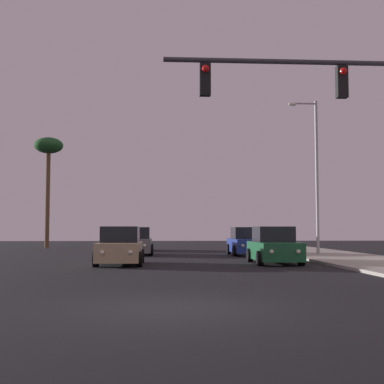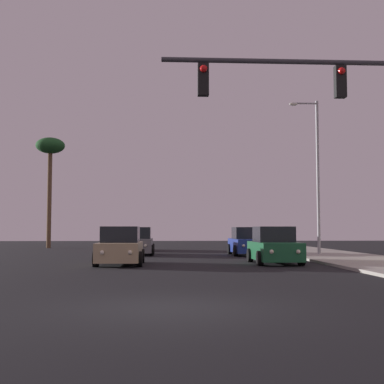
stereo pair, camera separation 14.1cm
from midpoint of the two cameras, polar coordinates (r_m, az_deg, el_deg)
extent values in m
plane|color=black|center=(10.90, -2.10, -12.25)|extent=(120.00, 120.00, 0.00)
cube|color=tan|center=(23.86, -7.50, -6.31)|extent=(1.84, 4.22, 0.80)
cube|color=black|center=(23.99, -7.45, -4.51)|extent=(1.62, 2.02, 0.70)
cylinder|color=black|center=(22.67, -10.04, -7.07)|extent=(0.24, 0.64, 0.64)
cylinder|color=black|center=(22.53, -5.46, -7.13)|extent=(0.24, 0.64, 0.64)
cylinder|color=black|center=(25.25, -9.33, -6.75)|extent=(0.24, 0.64, 0.64)
cylinder|color=black|center=(25.12, -5.22, -6.80)|extent=(0.24, 0.64, 0.64)
sphere|color=#F2EACC|center=(21.80, -9.39, -6.39)|extent=(0.18, 0.18, 0.18)
sphere|color=#F2EACC|center=(21.71, -6.45, -6.42)|extent=(0.18, 0.18, 0.18)
cube|color=navy|center=(32.39, 6.07, -5.69)|extent=(1.86, 4.23, 0.80)
cube|color=black|center=(32.52, 6.01, -4.37)|extent=(1.63, 2.02, 0.70)
cylinder|color=black|center=(30.98, 4.80, -6.26)|extent=(0.24, 0.64, 0.64)
cylinder|color=black|center=(31.28, 8.09, -6.22)|extent=(0.24, 0.64, 0.64)
cylinder|color=black|center=(33.56, 4.19, -6.09)|extent=(0.24, 0.64, 0.64)
cylinder|color=black|center=(33.83, 7.23, -6.05)|extent=(0.24, 0.64, 0.64)
sphere|color=#F2EACC|center=(30.21, 5.66, -5.73)|extent=(0.18, 0.18, 0.18)
sphere|color=#F2EACC|center=(30.40, 7.75, -5.70)|extent=(0.18, 0.18, 0.18)
cube|color=#195933|center=(24.68, 8.94, -6.22)|extent=(1.82, 4.21, 0.80)
cube|color=black|center=(24.80, 8.85, -4.47)|extent=(1.61, 2.01, 0.70)
cylinder|color=black|center=(23.24, 7.43, -7.02)|extent=(0.24, 0.64, 0.64)
cylinder|color=black|center=(23.63, 11.76, -6.92)|extent=(0.24, 0.64, 0.64)
cylinder|color=black|center=(25.80, 6.37, -6.72)|extent=(0.24, 0.64, 0.64)
cylinder|color=black|center=(26.15, 10.28, -6.64)|extent=(0.24, 0.64, 0.64)
sphere|color=#F2EACC|center=(22.49, 8.67, -6.32)|extent=(0.18, 0.18, 0.18)
sphere|color=#F2EACC|center=(22.74, 11.44, -6.26)|extent=(0.18, 0.18, 0.18)
cube|color=maroon|center=(39.34, -5.73, -5.39)|extent=(1.82, 4.21, 0.80)
cube|color=black|center=(39.48, -5.71, -4.29)|extent=(1.61, 2.01, 0.70)
cylinder|color=black|center=(38.10, -7.18, -5.81)|extent=(0.24, 0.64, 0.64)
cylinder|color=black|center=(38.01, -4.45, -5.84)|extent=(0.24, 0.64, 0.64)
cylinder|color=black|center=(40.69, -6.92, -5.70)|extent=(0.24, 0.64, 0.64)
cylinder|color=black|center=(40.62, -4.37, -5.72)|extent=(0.24, 0.64, 0.64)
sphere|color=#F2EACC|center=(37.25, -6.73, -5.38)|extent=(0.18, 0.18, 0.18)
sphere|color=#F2EACC|center=(37.20, -5.01, -5.40)|extent=(0.18, 0.18, 0.18)
cube|color=slate|center=(32.73, -5.73, -5.68)|extent=(1.81, 4.20, 0.80)
cube|color=black|center=(32.86, -5.71, -4.36)|extent=(1.60, 2.00, 0.70)
cylinder|color=black|center=(31.49, -7.49, -6.21)|extent=(0.24, 0.64, 0.64)
cylinder|color=black|center=(31.41, -4.19, -6.24)|extent=(0.24, 0.64, 0.64)
cylinder|color=black|center=(34.08, -7.16, -6.04)|extent=(0.24, 0.64, 0.64)
cylinder|color=black|center=(34.01, -4.11, -6.06)|extent=(0.24, 0.64, 0.64)
sphere|color=#F2EACC|center=(30.64, -6.96, -5.69)|extent=(0.18, 0.18, 0.18)
sphere|color=#F2EACC|center=(30.59, -4.86, -5.71)|extent=(0.18, 0.18, 0.18)
cylinder|color=#38383D|center=(15.61, 11.63, 13.45)|extent=(7.67, 0.14, 0.14)
cube|color=black|center=(15.78, 15.78, 11.24)|extent=(0.30, 0.24, 0.90)
sphere|color=red|center=(15.72, 15.93, 12.32)|extent=(0.20, 0.20, 0.20)
cube|color=black|center=(15.01, 1.48, 11.88)|extent=(0.30, 0.24, 0.90)
sphere|color=red|center=(14.95, 1.52, 13.02)|extent=(0.20, 0.20, 0.20)
cylinder|color=#99999E|center=(32.13, 13.41, 1.59)|extent=(0.18, 0.18, 9.00)
cylinder|color=#99999E|center=(32.64, 12.09, 9.23)|extent=(1.40, 0.10, 0.10)
ellipsoid|color=silver|center=(32.45, 10.89, 9.20)|extent=(0.50, 0.24, 0.20)
cylinder|color=brown|center=(45.81, -14.89, -0.76)|extent=(0.36, 0.36, 8.05)
ellipsoid|color=#1E5123|center=(46.27, -14.79, 4.81)|extent=(2.40, 2.40, 1.32)
camera|label=1|loc=(0.07, -89.83, -0.01)|focal=50.00mm
camera|label=2|loc=(0.07, 90.17, 0.01)|focal=50.00mm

